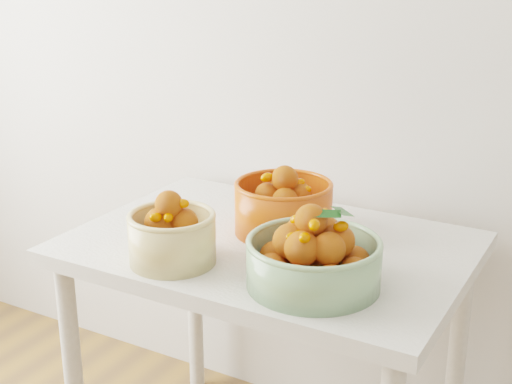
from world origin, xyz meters
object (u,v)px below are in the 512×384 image
at_px(bowl_cream, 172,235).
at_px(bowl_green, 313,258).
at_px(table, 269,275).
at_px(bowl_orange, 283,206).

distance_m(bowl_cream, bowl_green, 0.35).
bearing_deg(bowl_green, bowl_cream, -172.01).
xyz_separation_m(table, bowl_orange, (0.00, 0.07, 0.17)).
height_order(table, bowl_green, bowl_green).
bearing_deg(bowl_cream, bowl_orange, 64.67).
bearing_deg(bowl_orange, bowl_green, -50.88).
relative_size(bowl_cream, bowl_orange, 0.77).
relative_size(bowl_cream, bowl_green, 0.69).
height_order(bowl_cream, bowl_orange, bowl_orange).
xyz_separation_m(bowl_cream, bowl_orange, (0.14, 0.30, 0.00)).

